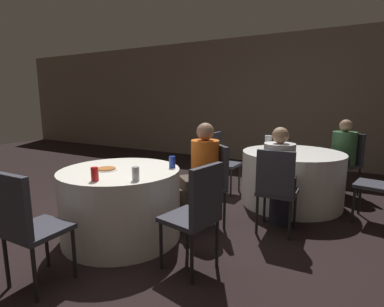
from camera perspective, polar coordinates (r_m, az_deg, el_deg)
name	(u,v)px	position (r m, az deg, el deg)	size (l,w,h in m)	color
ground_plane	(128,242)	(3.24, -12.06, -16.16)	(16.00, 16.00, 0.00)	black
wall_back	(263,100)	(6.97, 13.40, 9.81)	(16.00, 0.06, 2.80)	#7A6B5B
table_near	(121,203)	(3.25, -13.32, -9.21)	(1.22, 1.22, 0.73)	white
table_far	(291,178)	(4.35, 18.40, -4.43)	(1.34, 1.34, 0.73)	white
chair_near_east	(198,209)	(2.48, 1.16, -10.44)	(0.47, 0.47, 0.93)	#383842
chair_near_south	(25,221)	(2.56, -29.17, -11.10)	(0.41, 0.41, 0.93)	#383842
chair_near_northeast	(213,178)	(3.42, 3.97, -4.58)	(0.57, 0.57, 0.93)	#383842
chair_far_northeast	(347,158)	(5.11, 27.47, -0.74)	(0.56, 0.56, 0.93)	#383842
chair_far_south	(276,184)	(3.27, 15.73, -5.66)	(0.42, 0.42, 0.93)	#383842
chair_far_west	(220,157)	(4.64, 5.30, -0.62)	(0.41, 0.40, 0.93)	#383842
person_green_jacket	(340,157)	(4.98, 26.32, -0.60)	(0.46, 0.48, 1.14)	black
person_white_shirt	(279,178)	(3.42, 16.30, -4.54)	(0.33, 0.50, 1.15)	black
person_orange_shirt	(199,176)	(3.35, 1.30, -4.24)	(0.45, 0.46, 1.18)	#4C4238
pizza_plate_near	(106,169)	(3.16, -16.06, -2.86)	(0.24, 0.24, 0.02)	white
soda_can_blue	(172,162)	(3.13, -3.79, -1.62)	(0.07, 0.07, 0.12)	#1E38A5
soda_can_red	(95,174)	(2.76, -18.04, -3.75)	(0.07, 0.07, 0.12)	red
soda_can_silver	(136,174)	(2.69, -10.68, -3.78)	(0.07, 0.07, 0.12)	silver
bottle_far	(268,144)	(4.18, 14.29, 1.83)	(0.09, 0.09, 0.22)	silver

